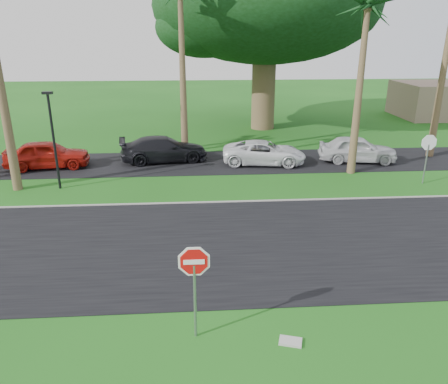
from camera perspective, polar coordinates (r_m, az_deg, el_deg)
name	(u,v)px	position (r m, az deg, el deg)	size (l,w,h in m)	color
ground	(179,274)	(14.00, -5.88, -10.63)	(120.00, 120.00, 0.00)	#1A5114
road	(181,245)	(15.75, -5.69, -6.89)	(120.00, 8.00, 0.02)	black
parking_strip	(185,163)	(25.56, -5.13, 3.82)	(120.00, 5.00, 0.02)	black
curb	(183,203)	(19.44, -5.41, -1.43)	(120.00, 0.12, 0.06)	gray
stop_sign_near	(194,274)	(10.50, -3.90, -10.59)	(1.05, 0.07, 2.62)	gray
stop_sign_far	(428,149)	(23.68, 25.10, 5.11)	(1.05, 0.07, 2.62)	gray
palm_right_near	(368,9)	(23.62, 18.25, 21.74)	(5.00, 5.00, 9.50)	brown
canopy_tree	(266,6)	(34.52, 5.50, 23.01)	(16.50, 16.50, 13.12)	brown
streetlight_right	(53,135)	(22.02, -21.43, 6.97)	(0.45, 0.25, 4.64)	black
car_red	(47,155)	(26.23, -22.08, 4.55)	(1.81, 4.50, 1.53)	#A5150D
car_dark	(164,149)	(25.83, -7.86, 5.54)	(2.04, 5.01, 1.46)	black
car_minivan	(264,153)	(25.21, 5.27, 5.12)	(2.18, 4.72, 1.31)	white
car_pickup	(357,149)	(26.66, 17.04, 5.35)	(1.78, 4.41, 1.50)	silver
utility_slab	(290,341)	(11.38, 8.68, -18.74)	(0.55, 0.35, 0.06)	#A7A69F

